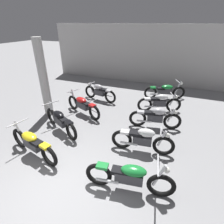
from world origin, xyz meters
TOP-DOWN VIEW (x-y plane):
  - ground_plane at (0.00, 0.00)m, footprint 60.00×60.00m
  - back_wall at (0.00, 9.45)m, footprint 13.08×0.24m
  - support_pillar at (-2.99, 3.35)m, footprint 0.36×0.36m
  - motorcycle_left_row_0 at (-1.54, 0.90)m, footprint 2.14×0.78m
  - motorcycle_left_row_1 at (-1.61, 2.36)m, footprint 2.00×1.10m
  - motorcycle_left_row_2 at (-1.52, 3.85)m, footprint 2.05×1.01m
  - motorcycle_left_row_3 at (-1.50, 5.55)m, footprint 1.95×0.60m
  - motorcycle_right_row_0 at (1.55, 0.75)m, footprint 2.16×0.71m
  - motorcycle_right_row_1 at (1.50, 2.30)m, footprint 1.97×0.55m
  - motorcycle_right_row_2 at (1.63, 3.88)m, footprint 1.95×0.64m
  - motorcycle_right_row_3 at (1.57, 5.34)m, footprint 1.88×0.81m
  - motorcycle_right_row_4 at (1.61, 7.01)m, footprint 2.04×1.03m

SIDE VIEW (x-z plane):
  - ground_plane at x=0.00m, z-range 0.00..0.00m
  - motorcycle_left_row_0 at x=-1.54m, z-range -0.04..0.94m
  - motorcycle_left_row_1 at x=-1.61m, z-range -0.04..0.94m
  - motorcycle_left_row_2 at x=-1.52m, z-range -0.04..0.94m
  - motorcycle_right_row_0 at x=1.55m, z-range -0.04..0.94m
  - motorcycle_right_row_4 at x=1.61m, z-range -0.04..0.94m
  - motorcycle_left_row_3 at x=-1.50m, z-range 0.02..0.90m
  - motorcycle_right_row_1 at x=1.50m, z-range 0.02..0.90m
  - motorcycle_right_row_2 at x=1.63m, z-range 0.02..0.90m
  - motorcycle_right_row_3 at x=1.57m, z-range 0.02..0.90m
  - support_pillar at x=-2.99m, z-range 0.00..3.20m
  - back_wall at x=0.00m, z-range 0.00..3.60m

